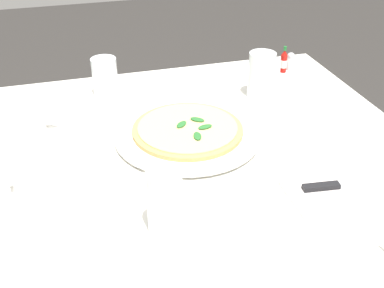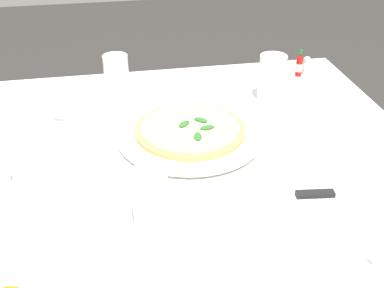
{
  "view_description": "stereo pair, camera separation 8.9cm",
  "coord_description": "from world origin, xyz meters",
  "px_view_note": "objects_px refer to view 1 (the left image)",
  "views": [
    {
      "loc": [
        -0.25,
        -0.84,
        1.33
      ],
      "look_at": [
        0.01,
        0.06,
        0.74
      ],
      "focal_mm": 45.23,
      "sensor_mm": 36.0,
      "label": 1
    },
    {
      "loc": [
        -0.16,
        -0.86,
        1.33
      ],
      "look_at": [
        0.01,
        0.06,
        0.74
      ],
      "focal_mm": 45.23,
      "sensor_mm": 36.0,
      "label": 2
    }
  ],
  "objects_px": {
    "salt_shaker": "(290,62)",
    "hot_sauce_bottle": "(284,61)",
    "pizza": "(188,129)",
    "water_glass_near_right": "(105,79)",
    "napkin_folded": "(342,190)",
    "water_glass_back_corner": "(261,78)",
    "pizza_plate": "(188,134)",
    "coffee_cup_left_edge": "(30,121)",
    "coffee_cup_near_left": "(7,168)",
    "pepper_shaker": "(276,66)",
    "dinner_knife": "(345,185)",
    "water_glass_far_left": "(165,205)"
  },
  "relations": [
    {
      "from": "hot_sauce_bottle",
      "to": "pizza_plate",
      "type": "bearing_deg",
      "value": -142.2
    },
    {
      "from": "water_glass_near_right",
      "to": "pepper_shaker",
      "type": "relative_size",
      "value": 1.95
    },
    {
      "from": "water_glass_back_corner",
      "to": "coffee_cup_near_left",
      "type": "bearing_deg",
      "value": -161.06
    },
    {
      "from": "napkin_folded",
      "to": "pepper_shaker",
      "type": "height_order",
      "value": "pepper_shaker"
    },
    {
      "from": "pizza",
      "to": "water_glass_near_right",
      "type": "distance_m",
      "value": 0.33
    },
    {
      "from": "water_glass_near_right",
      "to": "pepper_shaker",
      "type": "height_order",
      "value": "water_glass_near_right"
    },
    {
      "from": "hot_sauce_bottle",
      "to": "water_glass_far_left",
      "type": "bearing_deg",
      "value": -130.38
    },
    {
      "from": "salt_shaker",
      "to": "hot_sauce_bottle",
      "type": "bearing_deg",
      "value": -160.35
    },
    {
      "from": "pizza_plate",
      "to": "pepper_shaker",
      "type": "relative_size",
      "value": 6.24
    },
    {
      "from": "pizza_plate",
      "to": "water_glass_near_right",
      "type": "distance_m",
      "value": 0.33
    },
    {
      "from": "salt_shaker",
      "to": "pepper_shaker",
      "type": "distance_m",
      "value": 0.06
    },
    {
      "from": "water_glass_far_left",
      "to": "hot_sauce_bottle",
      "type": "relative_size",
      "value": 1.55
    },
    {
      "from": "napkin_folded",
      "to": "salt_shaker",
      "type": "xyz_separation_m",
      "value": [
        0.18,
        0.61,
        0.02
      ]
    },
    {
      "from": "water_glass_near_right",
      "to": "hot_sauce_bottle",
      "type": "bearing_deg",
      "value": 1.72
    },
    {
      "from": "coffee_cup_left_edge",
      "to": "hot_sauce_bottle",
      "type": "height_order",
      "value": "hot_sauce_bottle"
    },
    {
      "from": "napkin_folded",
      "to": "pepper_shaker",
      "type": "distance_m",
      "value": 0.6
    },
    {
      "from": "water_glass_near_right",
      "to": "salt_shaker",
      "type": "relative_size",
      "value": 1.95
    },
    {
      "from": "pizza",
      "to": "pepper_shaker",
      "type": "distance_m",
      "value": 0.47
    },
    {
      "from": "pizza_plate",
      "to": "coffee_cup_near_left",
      "type": "xyz_separation_m",
      "value": [
        -0.41,
        -0.06,
        0.02
      ]
    },
    {
      "from": "pizza",
      "to": "hot_sauce_bottle",
      "type": "bearing_deg",
      "value": 37.83
    },
    {
      "from": "pizza_plate",
      "to": "hot_sauce_bottle",
      "type": "distance_m",
      "value": 0.49
    },
    {
      "from": "water_glass_far_left",
      "to": "water_glass_near_right",
      "type": "bearing_deg",
      "value": 93.16
    },
    {
      "from": "coffee_cup_near_left",
      "to": "napkin_folded",
      "type": "xyz_separation_m",
      "value": [
        0.65,
        -0.23,
        -0.02
      ]
    },
    {
      "from": "water_glass_far_left",
      "to": "water_glass_near_right",
      "type": "xyz_separation_m",
      "value": [
        -0.03,
        0.59,
        -0.01
      ]
    },
    {
      "from": "napkin_folded",
      "to": "salt_shaker",
      "type": "height_order",
      "value": "salt_shaker"
    },
    {
      "from": "hot_sauce_bottle",
      "to": "salt_shaker",
      "type": "relative_size",
      "value": 1.48
    },
    {
      "from": "pizza",
      "to": "coffee_cup_near_left",
      "type": "relative_size",
      "value": 2.0
    },
    {
      "from": "pizza_plate",
      "to": "pepper_shaker",
      "type": "height_order",
      "value": "pepper_shaker"
    },
    {
      "from": "water_glass_far_left",
      "to": "water_glass_near_right",
      "type": "distance_m",
      "value": 0.59
    },
    {
      "from": "dinner_knife",
      "to": "hot_sauce_bottle",
      "type": "height_order",
      "value": "hot_sauce_bottle"
    },
    {
      "from": "napkin_folded",
      "to": "pepper_shaker",
      "type": "bearing_deg",
      "value": 78.89
    },
    {
      "from": "napkin_folded",
      "to": "pepper_shaker",
      "type": "xyz_separation_m",
      "value": [
        0.12,
        0.59,
        0.02
      ]
    },
    {
      "from": "water_glass_near_right",
      "to": "napkin_folded",
      "type": "distance_m",
      "value": 0.71
    },
    {
      "from": "water_glass_near_right",
      "to": "napkin_folded",
      "type": "height_order",
      "value": "water_glass_near_right"
    },
    {
      "from": "water_glass_back_corner",
      "to": "dinner_knife",
      "type": "relative_size",
      "value": 0.65
    },
    {
      "from": "pizza",
      "to": "salt_shaker",
      "type": "xyz_separation_m",
      "value": [
        0.42,
        0.31,
        0.0
      ]
    },
    {
      "from": "napkin_folded",
      "to": "hot_sauce_bottle",
      "type": "height_order",
      "value": "hot_sauce_bottle"
    },
    {
      "from": "coffee_cup_left_edge",
      "to": "pepper_shaker",
      "type": "xyz_separation_m",
      "value": [
        0.72,
        0.15,
        -0.0
      ]
    },
    {
      "from": "dinner_knife",
      "to": "salt_shaker",
      "type": "xyz_separation_m",
      "value": [
        0.17,
        0.61,
        0.0
      ]
    },
    {
      "from": "coffee_cup_left_edge",
      "to": "coffee_cup_near_left",
      "type": "bearing_deg",
      "value": -102.45
    },
    {
      "from": "napkin_folded",
      "to": "coffee_cup_near_left",
      "type": "bearing_deg",
      "value": 160.58
    },
    {
      "from": "pepper_shaker",
      "to": "water_glass_near_right",
      "type": "bearing_deg",
      "value": -179.29
    },
    {
      "from": "pizza_plate",
      "to": "hot_sauce_bottle",
      "type": "height_order",
      "value": "hot_sauce_bottle"
    },
    {
      "from": "water_glass_back_corner",
      "to": "hot_sauce_bottle",
      "type": "height_order",
      "value": "water_glass_back_corner"
    },
    {
      "from": "pizza",
      "to": "salt_shaker",
      "type": "bearing_deg",
      "value": 36.81
    },
    {
      "from": "pizza_plate",
      "to": "coffee_cup_left_edge",
      "type": "height_order",
      "value": "coffee_cup_left_edge"
    },
    {
      "from": "pizza",
      "to": "coffee_cup_left_edge",
      "type": "relative_size",
      "value": 2.02
    },
    {
      "from": "pizza_plate",
      "to": "coffee_cup_left_edge",
      "type": "distance_m",
      "value": 0.39
    },
    {
      "from": "napkin_folded",
      "to": "water_glass_back_corner",
      "type": "bearing_deg",
      "value": 88.79
    },
    {
      "from": "pizza_plate",
      "to": "pizza",
      "type": "relative_size",
      "value": 1.32
    }
  ]
}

